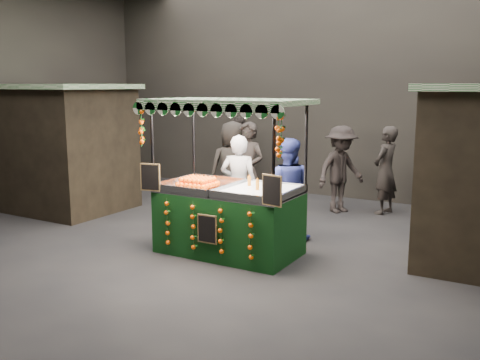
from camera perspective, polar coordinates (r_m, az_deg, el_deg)
The scene contains 11 objects.
ground at distance 8.53m, azimuth -3.61°, elevation -7.53°, with size 12.00×12.00×0.00m, color black.
market_hall at distance 8.17m, azimuth -3.88°, elevation 15.71°, with size 12.10×10.10×5.05m.
neighbour_stall_left at distance 11.88m, azimuth -18.91°, elevation 3.42°, with size 3.00×2.20×2.60m.
juice_stall at distance 8.19m, azimuth -1.26°, elevation -2.92°, with size 2.45×1.44×2.38m.
vendor_grey at distance 9.11m, azimuth -0.13°, elevation -0.65°, with size 0.73×0.58×1.76m.
vendor_blue at distance 8.99m, azimuth 5.03°, elevation -0.98°, with size 0.98×0.86×1.72m.
shopper_0 at distance 10.24m, azimuth 0.85°, elevation 0.92°, with size 0.75×0.54×1.89m.
shopper_2 at distance 12.93m, azimuth -0.06°, elevation 2.72°, with size 1.16×0.78×1.84m.
shopper_3 at distance 11.06m, azimuth 10.69°, elevation 1.12°, with size 1.12×1.32×1.78m.
shopper_4 at distance 10.55m, azimuth -0.78°, elevation 1.20°, with size 1.09×1.06×1.89m.
shopper_6 at distance 11.13m, azimuth 15.26°, elevation 1.00°, with size 0.57×0.73×1.78m.
Camera 1 is at (4.51, -6.76, 2.58)m, focal length 39.99 mm.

